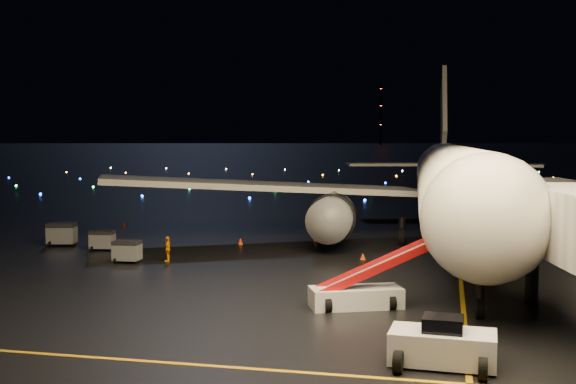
# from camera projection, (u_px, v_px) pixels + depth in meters

# --- Properties ---
(ground) EXTENTS (2000.00, 2000.00, 0.00)m
(ground) POSITION_uv_depth(u_px,v_px,m) (423.00, 156.00, 329.75)
(ground) COLOR black
(ground) RESTS_ON ground
(lane_centre) EXTENTS (0.25, 80.00, 0.02)m
(lane_centre) POSITION_uv_depth(u_px,v_px,m) (459.00, 264.00, 49.76)
(lane_centre) COLOR #CA930F
(lane_centre) RESTS_ON ground
(lane_cross) EXTENTS (60.00, 0.25, 0.02)m
(lane_cross) POSITION_uv_depth(u_px,v_px,m) (36.00, 353.00, 29.11)
(lane_cross) COLOR #CA930F
(lane_cross) RESTS_ON ground
(airliner) EXTENTS (61.61, 58.79, 16.76)m
(airliner) POSITION_uv_depth(u_px,v_px,m) (454.00, 141.00, 59.30)
(airliner) COLOR silver
(airliner) RESTS_ON ground
(pushback_tug) EXTENTS (4.10, 2.31, 1.90)m
(pushback_tug) POSITION_uv_depth(u_px,v_px,m) (443.00, 341.00, 27.55)
(pushback_tug) COLOR silver
(pushback_tug) RESTS_ON ground
(belt_loader) EXTENTS (7.04, 4.32, 3.32)m
(belt_loader) POSITION_uv_depth(u_px,v_px,m) (356.00, 275.00, 36.87)
(belt_loader) COLOR silver
(belt_loader) RESTS_ON ground
(crew_c) EXTENTS (0.64, 1.11, 1.79)m
(crew_c) POSITION_uv_depth(u_px,v_px,m) (168.00, 249.00, 50.54)
(crew_c) COLOR #FF9A02
(crew_c) RESTS_ON ground
(safety_cone_0) EXTENTS (0.53, 0.53, 0.46)m
(safety_cone_0) POSITION_uv_depth(u_px,v_px,m) (363.00, 256.00, 51.42)
(safety_cone_0) COLOR #FC4812
(safety_cone_0) RESTS_ON ground
(safety_cone_1) EXTENTS (0.55, 0.55, 0.54)m
(safety_cone_1) POSITION_uv_depth(u_px,v_px,m) (316.00, 238.00, 60.36)
(safety_cone_1) COLOR #FC4812
(safety_cone_1) RESTS_ON ground
(safety_cone_2) EXTENTS (0.53, 0.53, 0.52)m
(safety_cone_2) POSITION_uv_depth(u_px,v_px,m) (240.00, 241.00, 58.65)
(safety_cone_2) COLOR #FC4812
(safety_cone_2) RESTS_ON ground
(safety_cone_3) EXTENTS (0.48, 0.48, 0.54)m
(safety_cone_3) POSITION_uv_depth(u_px,v_px,m) (124.00, 224.00, 70.05)
(safety_cone_3) COLOR #FC4812
(safety_cone_3) RESTS_ON ground
(radio_mast) EXTENTS (1.80, 1.80, 64.00)m
(radio_mast) POSITION_uv_depth(u_px,v_px,m) (381.00, 115.00, 768.56)
(radio_mast) COLOR black
(radio_mast) RESTS_ON ground
(taxiway_lights) EXTENTS (164.00, 92.00, 0.36)m
(taxiway_lights) POSITION_uv_depth(u_px,v_px,m) (390.00, 181.00, 140.92)
(taxiway_lights) COLOR black
(taxiway_lights) RESTS_ON ground
(baggage_cart_0) EXTENTS (1.94, 1.49, 1.51)m
(baggage_cart_0) POSITION_uv_depth(u_px,v_px,m) (102.00, 240.00, 55.67)
(baggage_cart_0) COLOR slate
(baggage_cart_0) RESTS_ON ground
(baggage_cart_1) EXTENTS (1.87, 1.37, 1.53)m
(baggage_cart_1) POSITION_uv_depth(u_px,v_px,m) (127.00, 252.00, 50.18)
(baggage_cart_1) COLOR slate
(baggage_cart_1) RESTS_ON ground
(baggage_cart_2) EXTENTS (2.46, 1.99, 1.83)m
(baggage_cart_2) POSITION_uv_depth(u_px,v_px,m) (62.00, 234.00, 57.95)
(baggage_cart_2) COLOR slate
(baggage_cart_2) RESTS_ON ground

